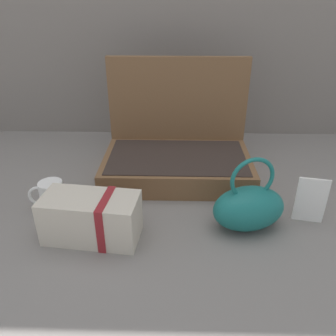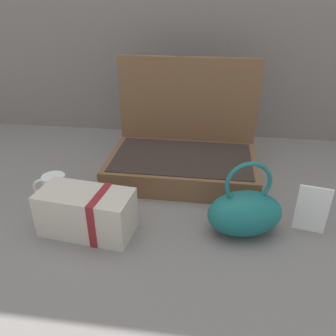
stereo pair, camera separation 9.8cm
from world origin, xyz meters
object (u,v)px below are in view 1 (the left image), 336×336
Objects in this scene: open_suitcase at (177,151)px; teal_pouch_handbag at (249,207)px; info_card_left at (311,200)px; cream_toiletry_bag at (93,218)px; coffee_mug at (51,196)px.

teal_pouch_handbag is (0.19, -0.32, -0.02)m from open_suitcase.
teal_pouch_handbag reaches higher than info_card_left.
open_suitcase is 0.43m from cream_toiletry_bag.
open_suitcase is 3.67× the size of info_card_left.
cream_toiletry_bag is at bearing -120.32° from open_suitcase.
teal_pouch_handbag is at bearing -58.91° from open_suitcase.
coffee_mug is 0.78× the size of info_card_left.
info_card_left is at bearing -2.65° from coffee_mug.
open_suitcase is 0.44m from coffee_mug.
info_card_left reaches higher than coffee_mug.
teal_pouch_handbag is 0.18m from info_card_left.
open_suitcase is at bearing 59.68° from cream_toiletry_bag.
coffee_mug is at bearing -145.50° from open_suitcase.
teal_pouch_handbag is 2.09× the size of coffee_mug.
cream_toiletry_bag is 0.59m from info_card_left.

